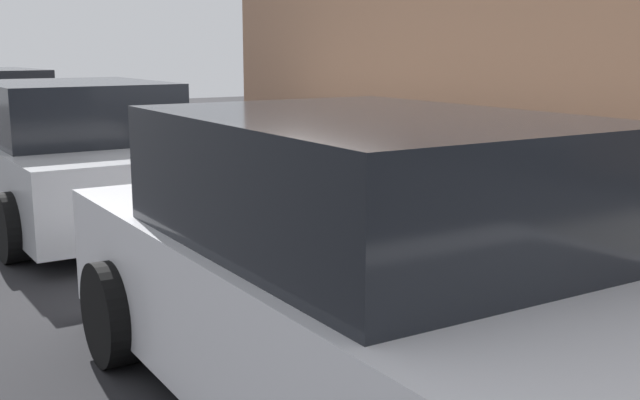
# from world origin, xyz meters

# --- Properties ---
(ground_plane) EXTENTS (40.00, 40.00, 0.00)m
(ground_plane) POSITION_xyz_m (0.00, 0.00, 0.00)
(ground_plane) COLOR black
(sidewalk_curb) EXTENTS (18.00, 5.00, 0.14)m
(sidewalk_curb) POSITION_xyz_m (0.00, -2.50, 0.07)
(sidewalk_curb) COLOR #ADA89E
(sidewalk_curb) RESTS_ON ground_plane
(suitcase_black_0) EXTENTS (0.50, 0.22, 0.98)m
(suitcase_black_0) POSITION_xyz_m (-3.40, -0.73, 0.50)
(suitcase_black_0) COLOR black
(suitcase_black_0) RESTS_ON sidewalk_curb
(suitcase_navy_1) EXTENTS (0.38, 0.25, 0.77)m
(suitcase_navy_1) POSITION_xyz_m (-2.89, -0.68, 0.40)
(suitcase_navy_1) COLOR navy
(suitcase_navy_1) RESTS_ON sidewalk_curb
(suitcase_red_2) EXTENTS (0.37, 0.23, 0.92)m
(suitcase_red_2) POSITION_xyz_m (-2.46, -0.73, 0.48)
(suitcase_red_2) COLOR red
(suitcase_red_2) RESTS_ON sidewalk_curb
(suitcase_teal_3) EXTENTS (0.45, 0.26, 0.85)m
(suitcase_teal_3) POSITION_xyz_m (-1.98, -0.73, 0.40)
(suitcase_teal_3) COLOR #0F606B
(suitcase_teal_3) RESTS_ON sidewalk_curb
(suitcase_maroon_4) EXTENTS (0.39, 0.25, 0.95)m
(suitcase_maroon_4) POSITION_xyz_m (-1.50, -0.63, 0.49)
(suitcase_maroon_4) COLOR maroon
(suitcase_maroon_4) RESTS_ON sidewalk_curb
(suitcase_olive_5) EXTENTS (0.36, 0.19, 0.79)m
(suitcase_olive_5) POSITION_xyz_m (-1.06, -0.76, 0.51)
(suitcase_olive_5) COLOR #59601E
(suitcase_olive_5) RESTS_ON sidewalk_curb
(fire_hydrant) EXTENTS (0.39, 0.21, 0.82)m
(fire_hydrant) POSITION_xyz_m (-0.44, -0.70, 0.57)
(fire_hydrant) COLOR #99999E
(fire_hydrant) RESTS_ON sidewalk_curb
(bollard_post) EXTENTS (0.12, 0.12, 0.93)m
(bollard_post) POSITION_xyz_m (0.32, -0.55, 0.60)
(bollard_post) COLOR brown
(bollard_post) RESTS_ON sidewalk_curb
(parked_car_white_0) EXTENTS (4.44, 2.07, 1.58)m
(parked_car_white_0) POSITION_xyz_m (-4.50, 1.72, 0.74)
(parked_car_white_0) COLOR silver
(parked_car_white_0) RESTS_ON ground_plane
(parked_car_silver_1) EXTENTS (4.28, 2.15, 1.53)m
(parked_car_silver_1) POSITION_xyz_m (0.92, 1.72, 0.72)
(parked_car_silver_1) COLOR #B2B5BA
(parked_car_silver_1) RESTS_ON ground_plane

